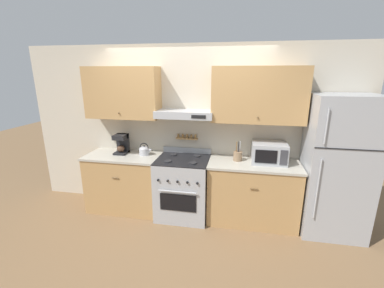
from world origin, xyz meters
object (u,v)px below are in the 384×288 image
at_px(refrigerator, 337,167).
at_px(coffee_maker, 122,144).
at_px(tea_kettle, 144,150).
at_px(microwave, 269,152).
at_px(utensil_crock, 238,156).
at_px(stove_range, 183,187).

height_order(refrigerator, coffee_maker, refrigerator).
height_order(tea_kettle, microwave, microwave).
height_order(coffee_maker, utensil_crock, coffee_maker).
distance_m(tea_kettle, coffee_maker, 0.39).
bearing_deg(utensil_crock, stove_range, -172.62).
bearing_deg(tea_kettle, coffee_maker, 175.68).
bearing_deg(stove_range, utensil_crock, 7.38).
relative_size(coffee_maker, microwave, 0.64).
xyz_separation_m(stove_range, tea_kettle, (-0.63, 0.10, 0.52)).
relative_size(stove_range, utensil_crock, 3.47).
bearing_deg(refrigerator, stove_range, 179.91).
height_order(stove_range, refrigerator, refrigerator).
distance_m(stove_range, microwave, 1.37).
relative_size(refrigerator, microwave, 3.95).
height_order(microwave, utensil_crock, utensil_crock).
relative_size(refrigerator, utensil_crock, 6.54).
bearing_deg(stove_range, microwave, 5.62).
relative_size(tea_kettle, coffee_maker, 0.67).
bearing_deg(stove_range, tea_kettle, 170.76).
bearing_deg(microwave, utensil_crock, -177.64).
xyz_separation_m(coffee_maker, utensil_crock, (1.81, -0.03, -0.08)).
distance_m(refrigerator, tea_kettle, 2.72).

